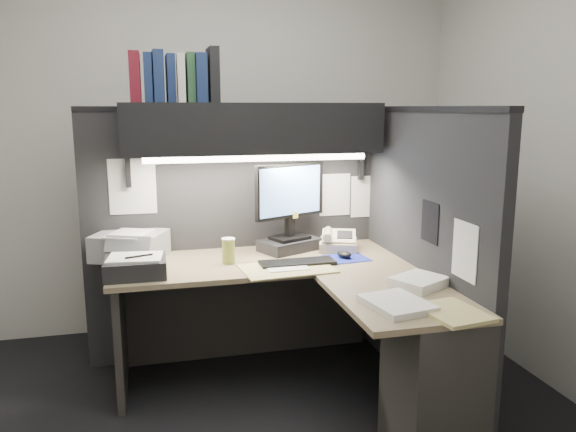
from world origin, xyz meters
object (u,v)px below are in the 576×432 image
object	(u,v)px
telephone	(338,242)
printer	(130,246)
overhead_shelf	(253,128)
notebook_stack	(136,267)
desk	(339,337)
coffee_cup	(228,252)
keyboard	(297,263)
monitor	(290,216)

from	to	relation	value
telephone	printer	xyz separation A→B (m)	(-1.29, 0.10, 0.03)
overhead_shelf	notebook_stack	xyz separation A→B (m)	(-0.72, -0.35, -0.72)
desk	overhead_shelf	bearing A→B (deg)	111.79
printer	notebook_stack	world-z (taller)	printer
coffee_cup	telephone	bearing A→B (deg)	11.90
keyboard	telephone	size ratio (longest dim) A/B	1.79
telephone	printer	bearing A→B (deg)	-164.80
coffee_cup	printer	bearing A→B (deg)	155.32
coffee_cup	notebook_stack	distance (m)	0.54
overhead_shelf	coffee_cup	world-z (taller)	overhead_shelf
overhead_shelf	monitor	bearing A→B (deg)	-3.95
coffee_cup	printer	distance (m)	0.61
printer	notebook_stack	size ratio (longest dim) A/B	1.20
monitor	keyboard	size ratio (longest dim) A/B	1.27
monitor	coffee_cup	distance (m)	0.49
telephone	notebook_stack	distance (m)	1.28
desk	keyboard	world-z (taller)	keyboard
coffee_cup	notebook_stack	xyz separation A→B (m)	(-0.52, -0.13, -0.02)
notebook_stack	telephone	bearing A→B (deg)	12.70
coffee_cup	monitor	bearing A→B (deg)	25.76
telephone	coffee_cup	bearing A→B (deg)	-148.30
overhead_shelf	keyboard	world-z (taller)	overhead_shelf
printer	notebook_stack	bearing A→B (deg)	-61.25
monitor	printer	distance (m)	0.99
monitor	telephone	size ratio (longest dim) A/B	2.27
desk	coffee_cup	distance (m)	0.81
notebook_stack	coffee_cup	bearing A→B (deg)	13.81
desk	printer	bearing A→B (deg)	143.16
keyboard	coffee_cup	xyz separation A→B (m)	(-0.38, 0.13, 0.06)
printer	coffee_cup	bearing A→B (deg)	-1.40
telephone	desk	bearing A→B (deg)	-88.66
desk	notebook_stack	distance (m)	1.15
desk	coffee_cup	xyz separation A→B (m)	(-0.50, 0.53, 0.36)
overhead_shelf	printer	distance (m)	1.03
keyboard	telephone	world-z (taller)	telephone
desk	keyboard	bearing A→B (deg)	106.10
desk	notebook_stack	size ratio (longest dim) A/B	5.27
overhead_shelf	keyboard	size ratio (longest dim) A/B	3.54
keyboard	printer	world-z (taller)	printer
desk	coffee_cup	world-z (taller)	coffee_cup
desk	overhead_shelf	distance (m)	1.33
coffee_cup	printer	world-z (taller)	printer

